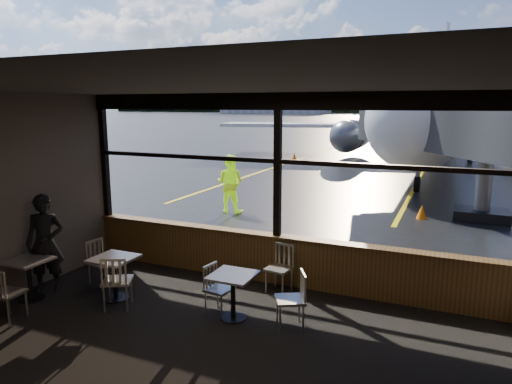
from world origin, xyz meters
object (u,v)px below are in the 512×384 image
Objects in this scene: chair_mid_s at (117,281)px; cone_wing at (294,157)px; chair_mid_w at (102,264)px; chair_near_n at (279,269)px; jet_bridge at (486,141)px; cafe_table_mid at (115,278)px; passenger at (45,244)px; ground_crew at (230,183)px; chair_near_w at (219,290)px; chair_left_s at (7,294)px; chair_near_e at (290,300)px; cone_nose at (422,212)px; airliner at (438,73)px; cafe_table_left at (30,279)px; cafe_table_near at (233,296)px.

cone_wing is (-3.86, 20.12, -0.20)m from chair_mid_s.
chair_near_n is at bearing 117.47° from chair_mid_w.
cafe_table_mid is (-5.88, -7.28, -2.01)m from jet_bridge.
passenger reaches higher than chair_mid_w.
chair_near_w is at bearing 114.08° from ground_crew.
chair_left_s is (-0.94, -1.32, 0.07)m from cafe_table_mid.
chair_near_n is 19.43m from cone_wing.
cone_nose is (1.31, 7.89, -0.23)m from chair_near_e.
chair_left_s is at bearing -128.40° from jet_bridge.
chair_near_n is at bearing 10.07° from chair_mid_s.
chair_mid_w is at bearing -122.86° from cone_nose.
airliner is 24.94m from chair_mid_s.
jet_bridge is at bearing 51.09° from cafe_table_mid.
chair_mid_w is 1.63× the size of cone_wing.
chair_left_s reaches higher than cafe_table_mid.
cone_nose is at bearing -88.23° from airliner.
chair_mid_s is at bearing 45.88° from chair_near_n.
cafe_table_mid is 2.84m from chair_near_n.
cafe_table_mid is 0.42× the size of passenger.
cone_wing is (-5.48, 19.63, -0.14)m from chair_near_w.
chair_near_e reaches higher than cone_wing.
airliner is 3.08× the size of jet_bridge.
cone_wing is (-7.98, 11.74, 0.05)m from cone_nose.
cafe_table_left is 1.21m from chair_mid_w.
jet_bridge is at bearing -53.05° from cone_wing.
cone_nose is at bearing 56.66° from cafe_table_left.
chair_near_e is at bearing -24.69° from passenger.
jet_bridge is 2.75m from cone_nose.
chair_near_n is 0.49× the size of passenger.
cafe_table_left is at bearing 111.68° from chair_left_s.
cone_wing is at bearing 124.20° from cone_nose.
chair_mid_s is (-5.59, -7.56, -1.92)m from jet_bridge.
jet_bridge is 6.09× the size of ground_crew.
chair_near_w is 0.93× the size of chair_near_n.
cone_nose is at bearing -55.80° from cone_wing.
chair_near_n reaches higher than chair_mid_w.
cafe_table_left is 0.82m from chair_left_s.
airliner reaches higher than cone_nose.
chair_near_n reaches higher than chair_near_w.
cone_wing is (-7.47, -4.11, -4.89)m from airliner.
cafe_table_left is 7.30m from ground_crew.
cafe_table_near reaches higher than cafe_table_left.
chair_near_e is 1.19m from chair_near_w.
jet_bridge is at bearing 159.34° from chair_near_w.
cafe_table_mid is 3.11m from chair_near_e.
ground_crew is (-3.35, 6.52, 0.54)m from cafe_table_near.
chair_mid_s reaches higher than chair_mid_w.
airliner is 47.06× the size of cafe_table_left.
airliner is 23.11m from chair_near_n.
chair_mid_w is at bearing -84.70° from chair_near_w.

